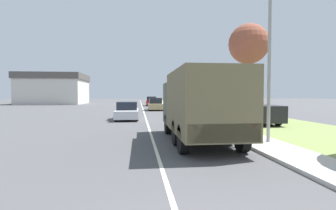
# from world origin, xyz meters

# --- Properties ---
(ground_plane) EXTENTS (180.00, 180.00, 0.00)m
(ground_plane) POSITION_xyz_m (0.00, 40.00, 0.00)
(ground_plane) COLOR #4C4C4F
(lane_centre_stripe) EXTENTS (0.12, 120.00, 0.00)m
(lane_centre_stripe) POSITION_xyz_m (0.00, 40.00, 0.00)
(lane_centre_stripe) COLOR silver
(lane_centre_stripe) RESTS_ON ground
(sidewalk_right) EXTENTS (1.80, 120.00, 0.12)m
(sidewalk_right) POSITION_xyz_m (4.50, 40.00, 0.06)
(sidewalk_right) COLOR beige
(sidewalk_right) RESTS_ON ground
(grass_strip_right) EXTENTS (7.00, 120.00, 0.02)m
(grass_strip_right) POSITION_xyz_m (8.90, 40.00, 0.01)
(grass_strip_right) COLOR olive
(grass_strip_right) RESTS_ON ground
(military_truck) EXTENTS (2.48, 7.17, 3.06)m
(military_truck) POSITION_xyz_m (2.01, 9.28, 1.70)
(military_truck) COLOR #474C38
(military_truck) RESTS_ON ground
(car_nearest_ahead) EXTENTS (1.87, 4.90, 1.48)m
(car_nearest_ahead) POSITION_xyz_m (-1.59, 20.40, 0.67)
(car_nearest_ahead) COLOR silver
(car_nearest_ahead) RESTS_ON ground
(car_second_ahead) EXTENTS (1.84, 4.39, 1.64)m
(car_second_ahead) POSITION_xyz_m (1.61, 32.81, 0.73)
(car_second_ahead) COLOR tan
(car_second_ahead) RESTS_ON ground
(car_third_ahead) EXTENTS (1.92, 3.98, 1.72)m
(car_third_ahead) POSITION_xyz_m (1.77, 46.76, 0.76)
(car_third_ahead) COLOR maroon
(car_third_ahead) RESTS_ON ground
(pickup_truck) EXTENTS (1.91, 5.65, 1.80)m
(pickup_truck) POSITION_xyz_m (7.83, 16.63, 0.89)
(pickup_truck) COLOR black
(pickup_truck) RESTS_ON grass_strip_right
(lamp_post) EXTENTS (1.69, 0.24, 6.76)m
(lamp_post) POSITION_xyz_m (4.53, 8.37, 4.16)
(lamp_post) COLOR gray
(lamp_post) RESTS_ON sidewalk_right
(tree_mid_right) EXTENTS (3.20, 3.20, 7.73)m
(tree_mid_right) POSITION_xyz_m (8.15, 18.26, 6.09)
(tree_mid_right) COLOR brown
(tree_mid_right) RESTS_ON grass_strip_right
(building_distant) EXTENTS (13.23, 12.85, 6.65)m
(building_distant) POSITION_xyz_m (-19.21, 58.93, 3.37)
(building_distant) COLOR beige
(building_distant) RESTS_ON ground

